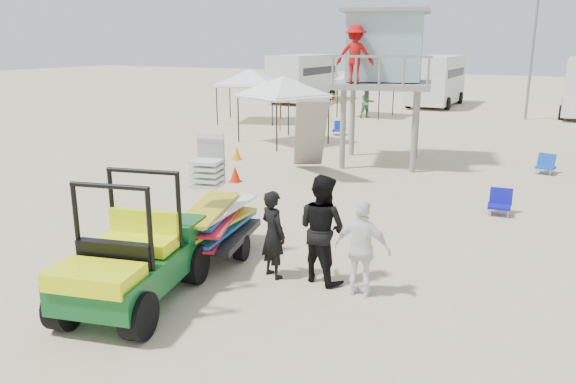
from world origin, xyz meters
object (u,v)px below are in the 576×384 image
at_px(utility_cart, 129,247).
at_px(lifeguard_tower, 383,53).
at_px(man_left, 273,234).
at_px(surf_trailer, 213,214).

xyz_separation_m(utility_cart, lifeguard_tower, (0.07, 12.60, 2.82)).
distance_m(utility_cart, man_left, 2.55).
bearing_deg(lifeguard_tower, utility_cart, -90.31).
relative_size(utility_cart, man_left, 1.86).
distance_m(utility_cart, surf_trailer, 2.34).
bearing_deg(utility_cart, surf_trailer, 89.82).
relative_size(surf_trailer, man_left, 1.60).
relative_size(utility_cart, surf_trailer, 1.16).
height_order(surf_trailer, man_left, surf_trailer).
xyz_separation_m(surf_trailer, lifeguard_tower, (0.06, 10.27, 2.91)).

